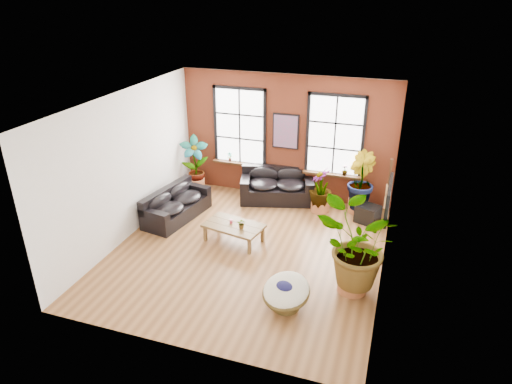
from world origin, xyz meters
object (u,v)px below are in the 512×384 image
sofa_back (277,186)px  papasan_chair (286,292)px  sofa_left (175,205)px  coffee_table (234,227)px

sofa_back → papasan_chair: bearing=-87.2°
sofa_back → sofa_left: bearing=-154.8°
papasan_chair → coffee_table: bearing=150.9°
sofa_left → coffee_table: (1.89, -0.66, 0.03)m
coffee_table → papasan_chair: 2.70m
coffee_table → sofa_back: bearing=93.3°
coffee_table → sofa_left: bearing=171.8°
sofa_left → papasan_chair: bearing=-115.7°
coffee_table → papasan_chair: papasan_chair is taller
sofa_back → coffee_table: size_ratio=1.47×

